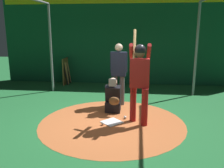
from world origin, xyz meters
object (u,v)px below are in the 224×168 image
Objects in this scene: home_plate at (112,122)px; catcher at (113,99)px; baseball_2 at (125,117)px; baseball_1 at (118,111)px; bat_rack at (67,71)px; baseball_0 at (103,123)px; batter at (139,76)px; umpire at (119,71)px.

catcher reaches higher than home_plate.
baseball_1 is at bearing -152.93° from baseball_2.
baseball_2 is at bearing 27.07° from baseball_1.
bat_rack is at bearing -150.53° from home_plate.
baseball_0 is 1.00× the size of baseball_1.
bat_rack reaches higher than home_plate.
home_plate is at bearing -47.27° from baseball_2.
batter is at bearing 106.18° from baseball_0.
baseball_0 is at bearing -73.82° from batter.
baseball_0 is (1.61, -0.23, -0.97)m from umpire.
baseball_2 is (-0.46, 0.49, 0.00)m from baseball_0.
home_plate is 1.29m from batter.
bat_rack is at bearing -144.88° from baseball_1.
catcher is 1.01m from baseball_0.
bat_rack reaches higher than baseball_0.
catcher is at bearing -136.12° from batter.
baseball_1 and baseball_2 have the same top height.
home_plate is at bearing -85.38° from batter.
catcher reaches higher than baseball_0.
baseball_1 is at bearing 4.00° from umpire.
bat_rack reaches higher than baseball_1.
batter is at bearing 94.62° from home_plate.
baseball_1 is (-0.87, 0.28, 0.00)m from baseball_0.
baseball_0 is at bearing -46.80° from baseball_2.
baseball_1 is at bearing 63.30° from catcher.
baseball_0 and baseball_1 have the same top height.
baseball_2 is at bearing 132.73° from home_plate.
home_plate is 0.69m from baseball_1.
bat_rack is at bearing -145.94° from catcher.
baseball_1 is (0.73, 0.05, -0.97)m from umpire.
home_plate is 4.74m from bat_rack.
bat_rack is 14.32× the size of baseball_0.
baseball_0 and baseball_2 have the same top height.
umpire reaches higher than baseball_1.
baseball_0 is at bearing -8.31° from catcher.
umpire reaches higher than catcher.
umpire is 24.26× the size of baseball_1.
baseball_1 is (3.42, 2.41, -0.45)m from bat_rack.
home_plate is 5.68× the size of baseball_1.
baseball_0 is 0.67m from baseball_2.
baseball_0 is 1.00× the size of baseball_2.
umpire is 1.89m from baseball_0.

